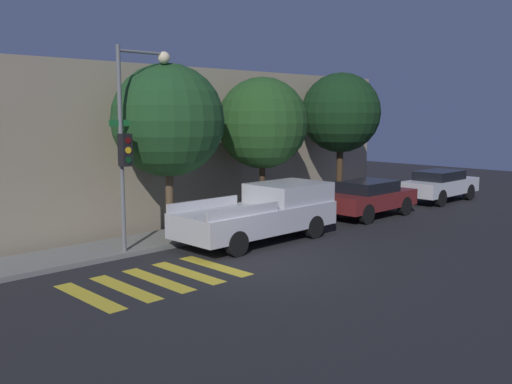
% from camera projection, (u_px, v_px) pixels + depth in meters
% --- Properties ---
extents(ground_plane, '(60.00, 60.00, 0.00)m').
position_uv_depth(ground_plane, '(259.00, 266.00, 15.29)').
color(ground_plane, black).
extents(sidewalk, '(26.00, 2.01, 0.14)m').
position_uv_depth(sidewalk, '(167.00, 239.00, 18.26)').
color(sidewalk, slate).
rests_on(sidewalk, ground).
extents(building_row, '(26.00, 6.00, 5.67)m').
position_uv_depth(building_row, '(95.00, 146.00, 21.00)').
color(building_row, gray).
rests_on(building_row, ground).
extents(crosswalk, '(4.14, 2.60, 0.00)m').
position_uv_depth(crosswalk, '(157.00, 280.00, 13.99)').
color(crosswalk, gold).
rests_on(crosswalk, ground).
extents(traffic_light_pole, '(2.05, 0.56, 5.92)m').
position_uv_depth(traffic_light_pole, '(133.00, 127.00, 16.03)').
color(traffic_light_pole, slate).
rests_on(traffic_light_pole, ground).
extents(pickup_truck, '(5.52, 2.14, 1.76)m').
position_uv_depth(pickup_truck, '(264.00, 212.00, 18.26)').
color(pickup_truck, '#BCBCC1').
rests_on(pickup_truck, ground).
extents(sedan_near_corner, '(4.22, 1.79, 1.44)m').
position_uv_depth(sedan_near_corner, '(369.00, 197.00, 22.32)').
color(sedan_near_corner, maroon).
rests_on(sedan_near_corner, ground).
extents(sedan_middle, '(4.38, 1.75, 1.44)m').
position_uv_depth(sedan_middle, '(440.00, 185.00, 26.22)').
color(sedan_middle, silver).
rests_on(sedan_middle, ground).
extents(tree_near_corner, '(3.48, 3.48, 5.58)m').
position_uv_depth(tree_near_corner, '(168.00, 121.00, 17.49)').
color(tree_near_corner, brown).
rests_on(tree_near_corner, ground).
extents(tree_midblock, '(3.26, 3.26, 5.34)m').
position_uv_depth(tree_midblock, '(262.00, 123.00, 20.34)').
color(tree_midblock, '#42301E').
rests_on(tree_midblock, ground).
extents(tree_far_end, '(3.27, 3.27, 5.70)m').
position_uv_depth(tree_far_end, '(341.00, 113.00, 23.45)').
color(tree_far_end, '#42301E').
rests_on(tree_far_end, ground).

